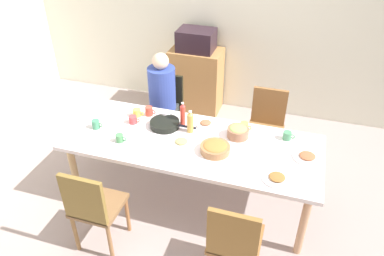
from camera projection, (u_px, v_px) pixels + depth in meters
The scene contains 27 objects.
ground_plane at pixel (192, 197), 3.95m from camera, with size 7.15×7.15×0.00m, color #A08F8B.
wall_back at pixel (240, 17), 4.87m from camera, with size 6.20×0.12×2.60m, color silver.
dining_table at pixel (192, 147), 3.58m from camera, with size 2.43×0.95×0.73m.
chair_0 at pixel (93, 206), 3.14m from camera, with size 0.40×0.40×0.90m.
chair_1 at pixel (165, 107), 4.49m from camera, with size 0.40×0.40×0.90m.
person_1 at pixel (162, 94), 4.30m from camera, with size 0.31×0.31×1.23m.
chair_2 at pixel (234, 241), 2.83m from camera, with size 0.40×0.40×0.90m.
chair_3 at pixel (266, 124), 4.19m from camera, with size 0.40×0.40×0.90m.
plate_0 at pixel (307, 157), 3.32m from camera, with size 0.26×0.26×0.04m.
plate_1 at pixel (181, 142), 3.50m from camera, with size 0.21×0.21×0.04m.
plate_2 at pixel (206, 124), 3.77m from camera, with size 0.20×0.20×0.04m.
plate_3 at pixel (277, 178), 3.08m from camera, with size 0.25×0.25×0.04m.
bowl_0 at pixel (238, 132), 3.57m from camera, with size 0.21×0.21×0.11m.
bowl_1 at pixel (215, 148), 3.38m from camera, with size 0.27×0.27×0.09m.
serving_pan at pixel (165, 124), 3.74m from camera, with size 0.48×0.30×0.06m.
cup_0 at pixel (287, 136), 3.55m from camera, with size 0.12×0.08×0.08m.
cup_1 at pixel (96, 124), 3.70m from camera, with size 0.11×0.08×0.09m.
cup_2 at pixel (149, 111), 3.91m from camera, with size 0.11×0.08×0.10m.
cup_3 at pixel (133, 120), 3.78m from camera, with size 0.12×0.08×0.08m.
cup_4 at pixel (165, 115), 3.86m from camera, with size 0.12×0.08×0.08m.
cup_5 at pixel (120, 138), 3.51m from camera, with size 0.11×0.07×0.08m.
cup_6 at pixel (244, 127), 3.66m from camera, with size 0.12×0.08×0.10m.
cup_7 at pixel (137, 113), 3.90m from camera, with size 0.12×0.08×0.08m.
bottle_0 at pixel (190, 122), 3.61m from camera, with size 0.06×0.06×0.24m.
bottle_1 at pixel (183, 114), 3.72m from camera, with size 0.05×0.05×0.25m.
side_cabinet at pixel (196, 80), 5.23m from camera, with size 0.70×0.44×0.90m, color #B37D47.
microwave at pixel (196, 40), 4.90m from camera, with size 0.48×0.36×0.28m, color #2C1C26.
Camera 1 is at (0.87, -2.74, 2.80)m, focal length 34.83 mm.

